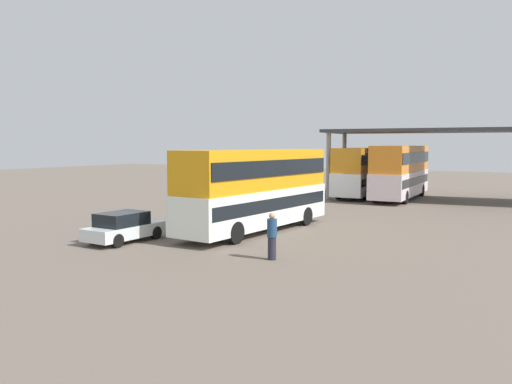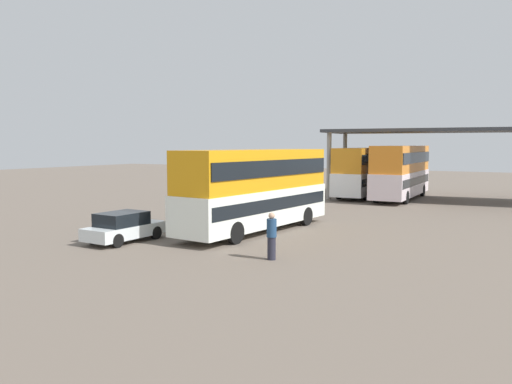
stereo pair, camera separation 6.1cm
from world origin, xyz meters
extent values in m
plane|color=#6B5F53|center=(0.00, 0.00, 0.00)|extent=(140.00, 140.00, 0.00)
cube|color=white|center=(0.51, 2.80, 1.25)|extent=(3.42, 10.45, 1.80)
cube|color=orange|center=(0.51, 2.80, 3.13)|extent=(3.33, 10.23, 1.96)
cube|color=black|center=(0.51, 2.80, 1.47)|extent=(3.42, 10.04, 0.61)
cube|color=black|center=(0.51, 2.80, 3.23)|extent=(3.42, 10.04, 0.78)
cube|color=black|center=(1.00, 7.86, 1.52)|extent=(2.07, 0.30, 1.08)
cube|color=orange|center=(1.00, 7.86, 2.39)|extent=(1.70, 0.25, 0.36)
cylinder|color=black|center=(-0.27, 6.08, 0.50)|extent=(0.38, 1.02, 1.00)
cylinder|color=black|center=(1.91, 5.86, 0.50)|extent=(0.38, 1.02, 1.00)
cylinder|color=black|center=(-0.89, -0.25, 0.50)|extent=(0.38, 1.02, 1.00)
cylinder|color=black|center=(1.29, -0.47, 0.50)|extent=(0.38, 1.02, 1.00)
cube|color=silver|center=(-3.34, -2.41, 0.49)|extent=(1.83, 3.88, 0.55)
cube|color=black|center=(-3.35, -2.60, 1.06)|extent=(1.61, 2.16, 0.58)
cylinder|color=black|center=(-4.02, -1.19, 0.30)|extent=(0.23, 0.61, 0.60)
cylinder|color=black|center=(-2.54, -1.26, 0.30)|extent=(0.23, 0.61, 0.60)
cylinder|color=black|center=(-4.14, -3.55, 0.30)|extent=(0.23, 0.61, 0.60)
cylinder|color=black|center=(-2.65, -3.62, 0.30)|extent=(0.23, 0.61, 0.60)
cube|color=white|center=(-0.22, 22.91, 1.25)|extent=(2.92, 10.91, 1.80)
cube|color=orange|center=(-0.22, 22.91, 3.12)|extent=(2.84, 10.69, 1.95)
cube|color=black|center=(-0.22, 22.91, 1.46)|extent=(2.94, 10.48, 0.61)
cube|color=black|center=(-0.22, 22.91, 3.22)|extent=(2.94, 10.48, 0.78)
cube|color=black|center=(-0.44, 28.26, 1.52)|extent=(2.10, 0.19, 1.08)
cube|color=orange|center=(-0.44, 28.26, 2.38)|extent=(1.73, 0.15, 0.36)
cylinder|color=black|center=(-1.47, 26.22, 0.50)|extent=(0.32, 1.01, 1.00)
cylinder|color=black|center=(0.75, 26.31, 0.50)|extent=(0.32, 1.01, 1.00)
cylinder|color=black|center=(-1.19, 19.52, 0.50)|extent=(0.32, 1.01, 1.00)
cylinder|color=black|center=(1.03, 19.61, 0.50)|extent=(0.32, 1.01, 1.00)
cube|color=white|center=(3.16, 21.89, 1.29)|extent=(2.67, 10.74, 1.89)
cube|color=orange|center=(3.16, 21.89, 3.26)|extent=(2.59, 10.53, 2.04)
cube|color=black|center=(3.16, 21.89, 1.52)|extent=(2.70, 10.31, 0.64)
cube|color=black|center=(3.16, 21.89, 3.36)|extent=(2.70, 10.31, 0.82)
cube|color=black|center=(3.06, 27.18, 1.58)|extent=(2.10, 0.14, 1.13)
cube|color=orange|center=(3.06, 27.18, 2.48)|extent=(1.73, 0.11, 0.36)
cylinder|color=black|center=(1.98, 25.18, 0.50)|extent=(0.30, 1.01, 1.00)
cylinder|color=black|center=(4.21, 25.22, 0.50)|extent=(0.30, 1.01, 1.00)
cylinder|color=black|center=(2.10, 18.55, 0.50)|extent=(0.30, 1.01, 1.00)
cylinder|color=black|center=(4.33, 18.59, 0.50)|extent=(0.30, 1.01, 1.00)
cube|color=#33353A|center=(8.78, 22.56, 5.46)|extent=(23.57, 8.49, 0.25)
cylinder|color=#9E9B93|center=(-2.35, 24.10, 2.67)|extent=(0.36, 0.36, 5.33)
cylinder|color=#9E9B93|center=(-1.87, 18.97, 2.67)|extent=(0.36, 0.36, 5.33)
cylinder|color=#262633|center=(4.11, -2.42, 0.44)|extent=(0.32, 0.32, 0.87)
cylinder|color=navy|center=(4.11, -2.42, 1.22)|extent=(0.38, 0.38, 0.69)
sphere|color=tan|center=(4.11, -2.42, 1.69)|extent=(0.24, 0.24, 0.24)
camera|label=1|loc=(12.84, -19.37, 4.35)|focal=35.78mm
camera|label=2|loc=(12.90, -19.34, 4.35)|focal=35.78mm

